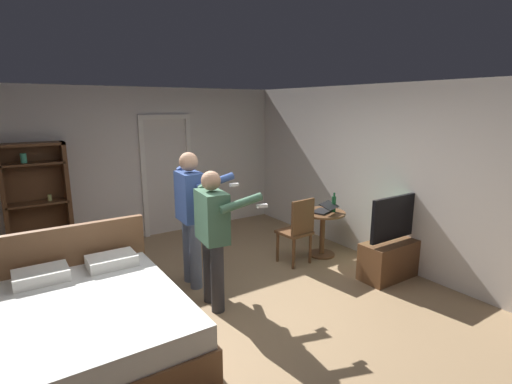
{
  "coord_description": "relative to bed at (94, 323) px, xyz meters",
  "views": [
    {
      "loc": [
        -2.05,
        -3.51,
        2.29
      ],
      "look_at": [
        0.62,
        0.51,
        1.2
      ],
      "focal_mm": 27.13,
      "sensor_mm": 36.0,
      "label": 1
    }
  ],
  "objects": [
    {
      "name": "laptop",
      "position": [
        3.45,
        0.57,
        0.45
      ],
      "size": [
        0.41,
        0.42,
        0.17
      ],
      "color": "black",
      "rests_on": "side_table"
    },
    {
      "name": "wall_right",
      "position": [
        4.11,
        -0.04,
        0.99
      ],
      "size": [
        0.12,
        6.35,
        2.59
      ],
      "primitive_type": "cube",
      "color": "silver",
      "rests_on": "ground_plane"
    },
    {
      "name": "bed",
      "position": [
        0.0,
        0.0,
        0.0
      ],
      "size": [
        1.55,
        2.0,
        1.02
      ],
      "color": "brown",
      "rests_on": "ground_plane"
    },
    {
      "name": "wall_back",
      "position": [
        1.51,
        3.08,
        0.99
      ],
      "size": [
        5.31,
        0.12,
        2.59
      ],
      "primitive_type": "cube",
      "color": "silver",
      "rests_on": "ground_plane"
    },
    {
      "name": "ground_plane",
      "position": [
        1.51,
        -0.04,
        -0.3
      ],
      "size": [
        6.72,
        6.72,
        0.0
      ],
      "primitive_type": "plane",
      "color": "#997A56"
    },
    {
      "name": "person_striped_shirt",
      "position": [
        1.38,
        0.81,
        0.7
      ],
      "size": [
        0.68,
        0.59,
        1.73
      ],
      "color": "slate",
      "rests_on": "ground_plane"
    },
    {
      "name": "side_table",
      "position": [
        3.46,
        0.61,
        0.17
      ],
      "size": [
        0.68,
        0.68,
        0.7
      ],
      "color": "brown",
      "rests_on": "ground_plane"
    },
    {
      "name": "person_blue_shirt",
      "position": [
        1.35,
        0.15,
        0.62
      ],
      "size": [
        0.66,
        0.68,
        1.6
      ],
      "color": "#333338",
      "rests_on": "ground_plane"
    },
    {
      "name": "suitcase_small",
      "position": [
        0.33,
        1.75,
        -0.13
      ],
      "size": [
        0.65,
        0.54,
        0.35
      ],
      "primitive_type": "cube",
      "rotation": [
        0.0,
        0.0,
        -0.3
      ],
      "color": "black",
      "rests_on": "ground_plane"
    },
    {
      "name": "wooden_chair",
      "position": [
        2.93,
        0.56,
        0.24
      ],
      "size": [
        0.45,
        0.45,
        0.99
      ],
      "color": "brown",
      "rests_on": "ground_plane"
    },
    {
      "name": "doorway_frame",
      "position": [
        1.91,
        3.0,
        0.92
      ],
      "size": [
        0.93,
        0.08,
        2.13
      ],
      "color": "white",
      "rests_on": "ground_plane"
    },
    {
      "name": "bottle_on_table",
      "position": [
        3.6,
        0.53,
        0.52
      ],
      "size": [
        0.06,
        0.06,
        0.3
      ],
      "color": "#1C502B",
      "rests_on": "side_table"
    },
    {
      "name": "suitcase_dark",
      "position": [
        0.32,
        1.97,
        -0.15
      ],
      "size": [
        0.5,
        0.39,
        0.32
      ],
      "primitive_type": "cube",
      "rotation": [
        0.0,
        0.0,
        -0.06
      ],
      "color": "#1E2D38",
      "rests_on": "ground_plane"
    },
    {
      "name": "bookshelf",
      "position": [
        -0.16,
        2.85,
        0.66
      ],
      "size": [
        0.88,
        0.32,
        1.77
      ],
      "color": "brown",
      "rests_on": "ground_plane"
    },
    {
      "name": "tv_flatscreen",
      "position": [
        3.75,
        -0.48,
        0.03
      ],
      "size": [
        1.0,
        0.4,
        1.13
      ],
      "color": "brown",
      "rests_on": "ground_plane"
    }
  ]
}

